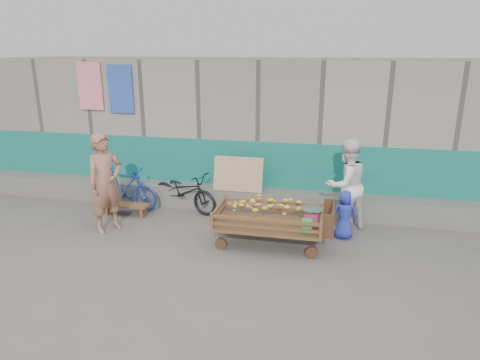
% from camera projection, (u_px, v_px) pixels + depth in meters
% --- Properties ---
extents(ground, '(80.00, 80.00, 0.00)m').
position_uv_depth(ground, '(190.00, 259.00, 6.79)').
color(ground, '#5B5853').
rests_on(ground, ground).
extents(building_wall, '(12.00, 3.50, 3.00)m').
position_uv_depth(building_wall, '(242.00, 125.00, 10.15)').
color(building_wall, gray).
rests_on(building_wall, ground).
extents(banana_cart, '(1.97, 0.90, 0.84)m').
position_uv_depth(banana_cart, '(267.00, 214.00, 7.14)').
color(banana_cart, brown).
rests_on(banana_cart, ground).
extents(bench, '(0.94, 0.28, 0.24)m').
position_uv_depth(bench, '(126.00, 207.00, 8.57)').
color(bench, brown).
rests_on(bench, ground).
extents(vendor_man, '(0.73, 0.79, 1.81)m').
position_uv_depth(vendor_man, '(106.00, 183.00, 7.65)').
color(vendor_man, '#A0644E').
rests_on(vendor_man, ground).
extents(woman, '(1.05, 1.01, 1.70)m').
position_uv_depth(woman, '(346.00, 185.00, 7.73)').
color(woman, white).
rests_on(woman, ground).
extents(child, '(0.45, 0.31, 0.87)m').
position_uv_depth(child, '(345.00, 215.00, 7.45)').
color(child, '#2533AF').
rests_on(child, ground).
extents(bicycle_dark, '(1.66, 1.03, 0.82)m').
position_uv_depth(bicycle_dark, '(184.00, 191.00, 8.75)').
color(bicycle_dark, black).
rests_on(bicycle_dark, ground).
extents(bicycle_blue, '(1.56, 0.59, 0.91)m').
position_uv_depth(bicycle_blue, '(124.00, 188.00, 8.80)').
color(bicycle_blue, '#1E419A').
rests_on(bicycle_blue, ground).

